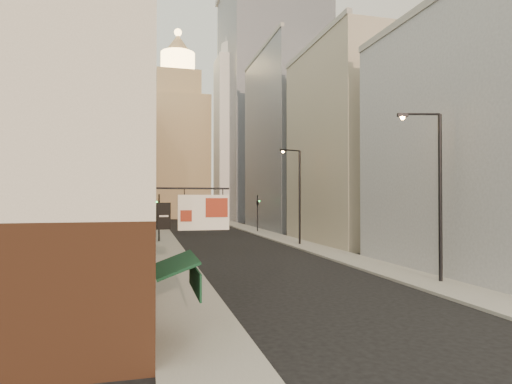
% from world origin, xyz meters
% --- Properties ---
extents(ground, '(360.00, 360.00, 0.00)m').
position_xyz_m(ground, '(0.00, 0.00, 0.00)').
color(ground, black).
rests_on(ground, ground).
extents(sidewalk_left, '(3.00, 140.00, 0.15)m').
position_xyz_m(sidewalk_left, '(-6.50, 55.00, 0.07)').
color(sidewalk_left, gray).
rests_on(sidewalk_left, ground).
extents(sidewalk_right, '(3.00, 140.00, 0.15)m').
position_xyz_m(sidewalk_right, '(6.50, 55.00, 0.07)').
color(sidewalk_right, gray).
rests_on(sidewalk_right, ground).
extents(near_building_left, '(8.30, 23.04, 12.30)m').
position_xyz_m(near_building_left, '(-10.99, 9.00, 6.02)').
color(near_building_left, brown).
rests_on(near_building_left, ground).
extents(left_bldg_beige, '(8.00, 12.00, 16.00)m').
position_xyz_m(left_bldg_beige, '(-12.00, 26.00, 8.00)').
color(left_bldg_beige, tan).
rests_on(left_bldg_beige, ground).
extents(left_bldg_grey, '(8.00, 16.00, 20.00)m').
position_xyz_m(left_bldg_grey, '(-12.00, 42.00, 10.00)').
color(left_bldg_grey, gray).
rests_on(left_bldg_grey, ground).
extents(left_bldg_tan, '(8.00, 18.00, 17.00)m').
position_xyz_m(left_bldg_tan, '(-12.00, 60.00, 8.50)').
color(left_bldg_tan, '#A0875C').
rests_on(left_bldg_tan, ground).
extents(left_bldg_wingrid, '(8.00, 20.00, 24.00)m').
position_xyz_m(left_bldg_wingrid, '(-12.00, 80.00, 12.00)').
color(left_bldg_wingrid, gray).
rests_on(left_bldg_wingrid, ground).
extents(right_bldg_grey, '(8.00, 16.00, 16.00)m').
position_xyz_m(right_bldg_grey, '(12.00, 12.00, 8.00)').
color(right_bldg_grey, gray).
rests_on(right_bldg_grey, ground).
extents(right_bldg_beige, '(8.00, 16.00, 20.00)m').
position_xyz_m(right_bldg_beige, '(12.00, 30.00, 10.00)').
color(right_bldg_beige, tan).
rests_on(right_bldg_beige, ground).
extents(right_bldg_wingrid, '(8.00, 20.00, 26.00)m').
position_xyz_m(right_bldg_wingrid, '(12.00, 50.00, 13.00)').
color(right_bldg_wingrid, gray).
rests_on(right_bldg_wingrid, ground).
extents(highrise, '(21.00, 23.00, 51.20)m').
position_xyz_m(highrise, '(18.00, 78.00, 25.66)').
color(highrise, gray).
rests_on(highrise, ground).
extents(clock_tower, '(14.00, 14.00, 44.90)m').
position_xyz_m(clock_tower, '(-1.00, 92.00, 17.63)').
color(clock_tower, '#A0875C').
rests_on(clock_tower, ground).
extents(white_tower, '(8.00, 8.00, 41.50)m').
position_xyz_m(white_tower, '(10.00, 78.00, 18.61)').
color(white_tower, silver).
rests_on(white_tower, ground).
extents(streetlamp_near, '(2.38, 0.72, 9.18)m').
position_xyz_m(streetlamp_near, '(6.85, 9.49, 5.24)').
color(streetlamp_near, black).
rests_on(streetlamp_near, ground).
extents(streetlamp_mid, '(2.33, 0.98, 9.27)m').
position_xyz_m(streetlamp_mid, '(6.05, 28.86, 5.29)').
color(streetlamp_mid, black).
rests_on(streetlamp_mid, ground).
extents(traffic_light_left, '(0.55, 0.43, 5.00)m').
position_xyz_m(traffic_light_left, '(-6.92, 35.12, 3.55)').
color(traffic_light_left, black).
rests_on(traffic_light_left, ground).
extents(traffic_light_right, '(0.66, 0.66, 5.00)m').
position_xyz_m(traffic_light_right, '(6.38, 45.54, 3.73)').
color(traffic_light_right, black).
rests_on(traffic_light_right, ground).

